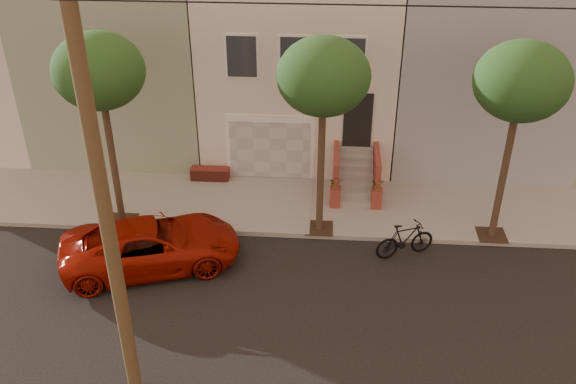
{
  "coord_description": "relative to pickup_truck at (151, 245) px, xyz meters",
  "views": [
    {
      "loc": [
        1.19,
        -12.96,
        11.34
      ],
      "look_at": [
        0.05,
        3.0,
        1.99
      ],
      "focal_mm": 38.84,
      "sensor_mm": 36.0,
      "label": 1
    }
  ],
  "objects": [
    {
      "name": "pickup_truck",
      "position": [
        0.0,
        0.0,
        0.0
      ],
      "size": [
        5.7,
        3.91,
        1.45
      ],
      "primitive_type": "imported",
      "rotation": [
        0.0,
        0.0,
        1.89
      ],
      "color": "#921204",
      "rests_on": "ground"
    },
    {
      "name": "sidewalk",
      "position": [
        3.92,
        3.55,
        -0.65
      ],
      "size": [
        40.0,
        3.7,
        0.15
      ],
      "primitive_type": "cube",
      "color": "gray",
      "rests_on": "ground"
    },
    {
      "name": "ground",
      "position": [
        3.92,
        -1.8,
        -0.72
      ],
      "size": [
        90.0,
        90.0,
        0.0
      ],
      "primitive_type": "plane",
      "color": "black",
      "rests_on": "ground"
    },
    {
      "name": "motorcycle",
      "position": [
        7.55,
        1.01,
        -0.15
      ],
      "size": [
        1.98,
        1.22,
        1.15
      ],
      "primitive_type": "imported",
      "rotation": [
        0.0,
        0.0,
        1.95
      ],
      "color": "black",
      "rests_on": "ground"
    },
    {
      "name": "tree_mid",
      "position": [
        4.92,
        2.1,
        4.53
      ],
      "size": [
        2.7,
        2.57,
        6.3
      ],
      "color": "#2D2116",
      "rests_on": "sidewalk"
    },
    {
      "name": "tree_left",
      "position": [
        -1.58,
        2.1,
        4.53
      ],
      "size": [
        2.7,
        2.57,
        6.3
      ],
      "color": "#2D2116",
      "rests_on": "sidewalk"
    },
    {
      "name": "house_row",
      "position": [
        3.92,
        9.39,
        2.92
      ],
      "size": [
        33.1,
        11.7,
        7.0
      ],
      "color": "silver",
      "rests_on": "sidewalk"
    },
    {
      "name": "tree_right",
      "position": [
        10.42,
        2.1,
        4.53
      ],
      "size": [
        2.7,
        2.57,
        6.3
      ],
      "color": "#2D2116",
      "rests_on": "sidewalk"
    }
  ]
}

